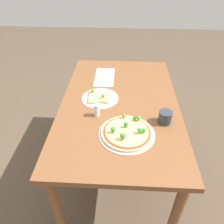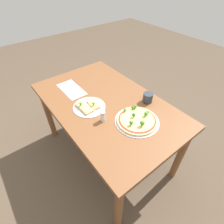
{
  "view_description": "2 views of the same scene",
  "coord_description": "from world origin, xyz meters",
  "px_view_note": "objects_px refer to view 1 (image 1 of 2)",
  "views": [
    {
      "loc": [
        1.26,
        0.01,
        1.61
      ],
      "look_at": [
        0.14,
        -0.05,
        0.73
      ],
      "focal_mm": 35.0,
      "sensor_mm": 36.0,
      "label": 1
    },
    {
      "loc": [
        0.94,
        -0.67,
        1.64
      ],
      "look_at": [
        0.14,
        -0.05,
        0.73
      ],
      "focal_mm": 28.0,
      "sensor_mm": 36.0,
      "label": 2
    }
  ],
  "objects_px": {
    "pizza_tray_whole": "(127,132)",
    "drinking_cup": "(165,117)",
    "pizza_tray_slice": "(99,97)",
    "condiment_shaker": "(97,110)",
    "dining_table": "(119,112)"
  },
  "relations": [
    {
      "from": "pizza_tray_whole",
      "to": "drinking_cup",
      "type": "height_order",
      "value": "drinking_cup"
    },
    {
      "from": "pizza_tray_whole",
      "to": "pizza_tray_slice",
      "type": "height_order",
      "value": "pizza_tray_whole"
    },
    {
      "from": "drinking_cup",
      "to": "condiment_shaker",
      "type": "height_order",
      "value": "condiment_shaker"
    },
    {
      "from": "pizza_tray_whole",
      "to": "dining_table",
      "type": "bearing_deg",
      "value": -171.06
    },
    {
      "from": "dining_table",
      "to": "pizza_tray_slice",
      "type": "relative_size",
      "value": 5.02
    },
    {
      "from": "pizza_tray_whole",
      "to": "drinking_cup",
      "type": "xyz_separation_m",
      "value": [
        -0.12,
        0.23,
        0.03
      ]
    },
    {
      "from": "dining_table",
      "to": "drinking_cup",
      "type": "bearing_deg",
      "value": 54.54
    },
    {
      "from": "pizza_tray_whole",
      "to": "pizza_tray_slice",
      "type": "relative_size",
      "value": 1.25
    },
    {
      "from": "pizza_tray_whole",
      "to": "pizza_tray_slice",
      "type": "bearing_deg",
      "value": -151.2
    },
    {
      "from": "pizza_tray_whole",
      "to": "pizza_tray_slice",
      "type": "distance_m",
      "value": 0.41
    },
    {
      "from": "dining_table",
      "to": "condiment_shaker",
      "type": "bearing_deg",
      "value": -42.4
    },
    {
      "from": "condiment_shaker",
      "to": "dining_table",
      "type": "bearing_deg",
      "value": 137.6
    },
    {
      "from": "pizza_tray_slice",
      "to": "dining_table",
      "type": "bearing_deg",
      "value": 75.32
    },
    {
      "from": "pizza_tray_slice",
      "to": "pizza_tray_whole",
      "type": "bearing_deg",
      "value": 28.8
    },
    {
      "from": "pizza_tray_slice",
      "to": "drinking_cup",
      "type": "distance_m",
      "value": 0.5
    }
  ]
}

